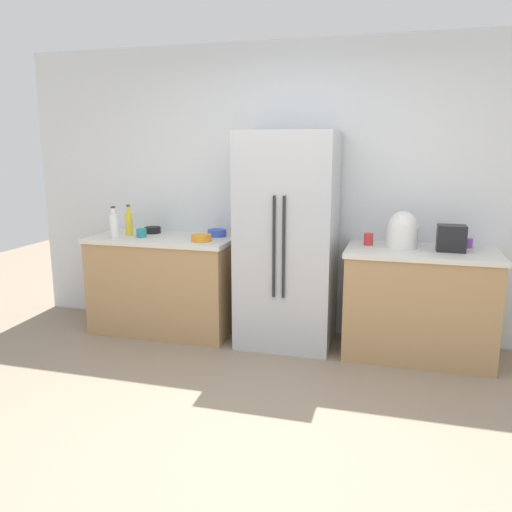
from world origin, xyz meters
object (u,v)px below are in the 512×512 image
cup_c (142,233)px  bowl_c (217,233)px  refrigerator (287,241)px  bottle_b (129,223)px  rice_cooker (402,231)px  cup_b (467,243)px  cup_a (369,239)px  bottle_a (114,225)px  bowl_a (153,230)px  toaster (451,238)px  bowl_b (201,238)px

cup_c → bowl_c: 0.69m
refrigerator → bowl_c: size_ratio=10.68×
bottle_b → bowl_c: bottle_b is taller
rice_cooker → bowl_c: rice_cooker is taller
rice_cooker → cup_b: 0.55m
bottle_b → cup_a: 2.19m
cup_a → cup_b: 0.79m
bottle_a → bowl_a: bottle_a is taller
rice_cooker → refrigerator: bearing=-176.6°
rice_cooker → bowl_a: rice_cooker is taller
bottle_b → cup_b: (2.97, 0.20, -0.08)m
bottle_b → bottle_a: bearing=-103.4°
toaster → bowl_c: 2.02m
refrigerator → bottle_b: refrigerator is taller
bowl_c → bowl_a: bearing=179.3°
bowl_b → rice_cooker: bearing=6.0°
cup_c → bowl_c: size_ratio=0.53×
bowl_b → refrigerator: bearing=9.2°
bottle_b → bowl_b: 0.78m
refrigerator → bowl_c: 0.72m
bottle_a → cup_b: bottle_a is taller
rice_cooker → bottle_a: size_ratio=1.04×
cup_c → bowl_a: size_ratio=0.60×
cup_a → bottle_a: bearing=-172.8°
toaster → cup_b: 0.25m
bowl_a → bowl_b: (0.61, -0.29, -0.00)m
rice_cooker → bottle_b: (-2.45, -0.05, -0.03)m
cup_a → bowl_c: size_ratio=0.58×
bottle_a → bowl_a: size_ratio=1.89×
bowl_a → bowl_b: bowl_a is taller
cup_c → bowl_b: cup_c is taller
refrigerator → bottle_b: bearing=179.9°
bowl_a → refrigerator: bearing=-7.0°
toaster → bowl_b: toaster is taller
toaster → cup_c: bearing=-178.4°
cup_a → bowl_a: bearing=178.1°
bowl_b → bowl_c: (0.04, 0.28, 0.00)m
refrigerator → bowl_a: 1.36m
cup_a → bowl_c: (-1.37, 0.06, -0.02)m
cup_a → bowl_a: size_ratio=0.65×
toaster → cup_b: toaster is taller
bowl_a → cup_a: bearing=-1.9°
rice_cooker → cup_b: rice_cooker is taller
toaster → rice_cooker: bearing=172.3°
bowl_c → cup_b: bearing=1.2°
bottle_b → cup_c: size_ratio=3.10×
refrigerator → bottle_b: 1.51m
refrigerator → rice_cooker: bearing=3.4°
toaster → cup_b: size_ratio=2.57×
rice_cooker → bowl_c: 1.65m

